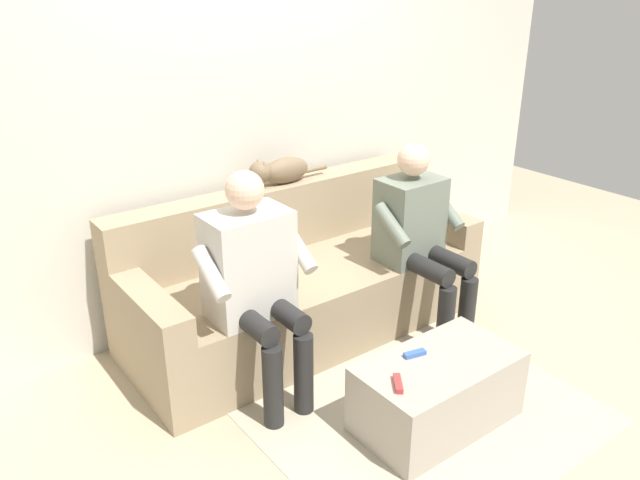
% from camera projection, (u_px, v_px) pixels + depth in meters
% --- Properties ---
extents(ground_plane, '(8.00, 8.00, 0.00)m').
position_uv_depth(ground_plane, '(381.00, 383.00, 3.41)').
color(ground_plane, tan).
extents(back_wall, '(5.27, 0.06, 2.58)m').
position_uv_depth(back_wall, '(252.00, 108.00, 3.81)').
color(back_wall, beige).
rests_on(back_wall, ground).
extents(couch, '(2.16, 0.86, 0.85)m').
position_uv_depth(couch, '(300.00, 282.00, 3.84)').
color(couch, '#9E896B').
rests_on(couch, ground).
extents(coffee_table, '(0.80, 0.44, 0.36)m').
position_uv_depth(coffee_table, '(437.00, 392.00, 3.05)').
color(coffee_table, '#A89E8E').
rests_on(coffee_table, ground).
extents(person_left_seated, '(0.52, 0.60, 1.16)m').
position_uv_depth(person_left_seated, '(418.00, 231.00, 3.70)').
color(person_left_seated, slate).
rests_on(person_left_seated, ground).
extents(person_right_seated, '(0.57, 0.52, 1.20)m').
position_uv_depth(person_right_seated, '(254.00, 275.00, 3.09)').
color(person_right_seated, beige).
rests_on(person_right_seated, ground).
extents(cat_on_backrest, '(0.56, 0.14, 0.17)m').
position_uv_depth(cat_on_backrest, '(279.00, 171.00, 3.83)').
color(cat_on_backrest, '#756047').
rests_on(cat_on_backrest, couch).
extents(remote_blue, '(0.12, 0.06, 0.02)m').
position_uv_depth(remote_blue, '(415.00, 354.00, 3.01)').
color(remote_blue, '#3860B7').
rests_on(remote_blue, coffee_table).
extents(remote_red, '(0.10, 0.12, 0.02)m').
position_uv_depth(remote_red, '(398.00, 383.00, 2.79)').
color(remote_red, '#B73333').
rests_on(remote_red, coffee_table).
extents(floor_rug, '(1.59, 1.47, 0.01)m').
position_uv_depth(floor_rug, '(416.00, 407.00, 3.21)').
color(floor_rug, '#B7AD93').
rests_on(floor_rug, ground).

